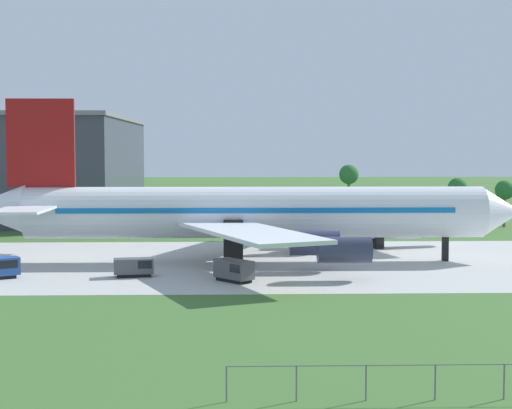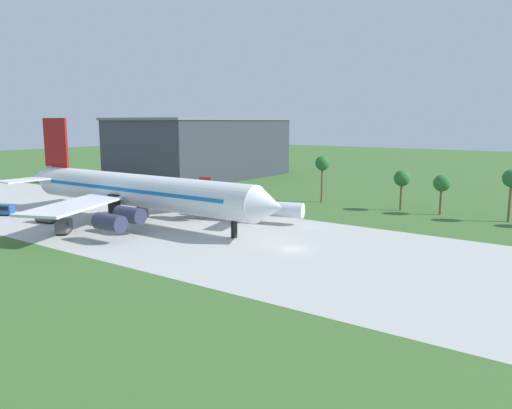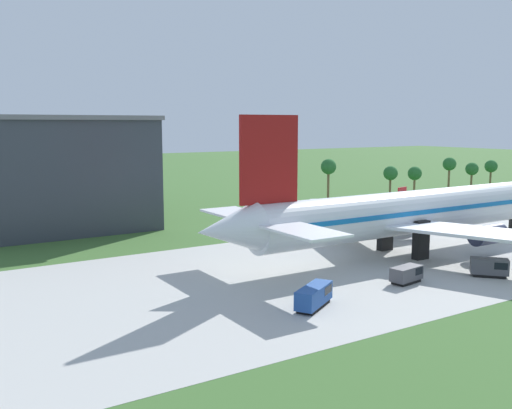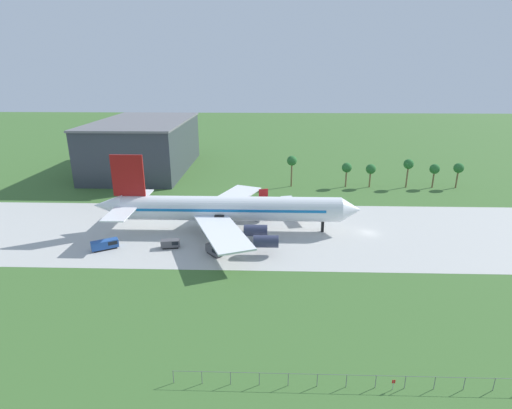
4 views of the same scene
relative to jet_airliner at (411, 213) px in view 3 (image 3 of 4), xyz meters
The scene contains 7 objects.
jet_airliner is the anchor object (origin of this frame).
regional_aircraft 23.60m from the jet_airliner, 35.06° to the left, with size 22.16×20.17×8.58m.
baggage_tug 31.47m from the jet_airliner, 155.78° to the right, with size 6.40×4.90×2.37m.
fuel_truck 15.98m from the jet_airliner, 95.53° to the right, with size 4.55×4.76×2.40m.
catering_van 17.81m from the jet_airliner, 138.19° to the right, with size 4.68×2.66×2.10m.
terminal_building 80.02m from the jet_airliner, 121.73° to the left, with size 36.72×61.20×21.07m.
palm_tree_row 75.98m from the jet_airliner, 34.78° to the left, with size 99.80×3.60×11.56m.
Camera 3 is at (-103.27, -58.99, 19.58)m, focal length 40.00 mm.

